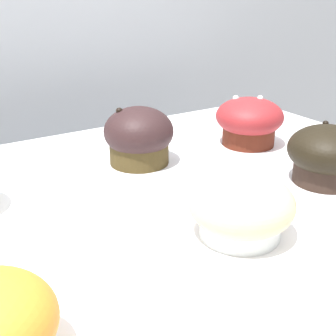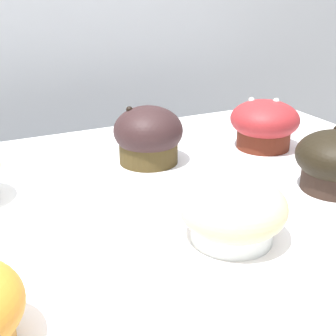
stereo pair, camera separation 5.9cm
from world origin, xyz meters
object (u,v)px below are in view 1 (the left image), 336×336
muffin_front_center (249,121)px  muffin_front_left (327,155)px  muffin_front_right (139,137)px  muffin_back_center (241,208)px

muffin_front_center → muffin_front_left: 0.18m
muffin_front_right → muffin_back_center: muffin_front_right is taller
muffin_front_center → muffin_front_right: muffin_front_right is taller
muffin_front_left → muffin_front_right: bearing=132.6°
muffin_front_left → muffin_back_center: size_ratio=0.93×
muffin_front_left → muffin_front_right: size_ratio=1.03×
muffin_front_right → muffin_back_center: bearing=-92.4°
muffin_front_center → muffin_back_center: muffin_front_center is taller
muffin_front_right → muffin_back_center: size_ratio=0.90×
muffin_front_left → muffin_back_center: muffin_front_left is taller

